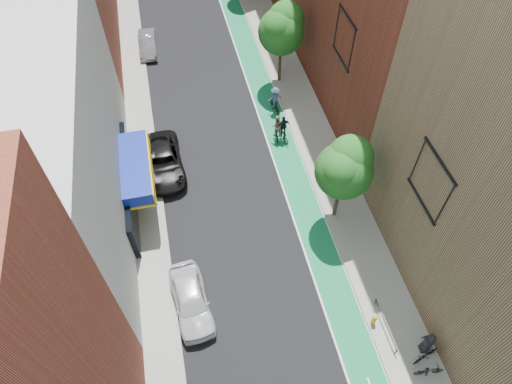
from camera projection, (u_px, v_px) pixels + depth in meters
bike_lane at (255, 69)px, 38.84m from camera, size 2.00×68.00×0.01m
sidewalk_left at (136, 85)px, 37.41m from camera, size 2.00×68.00×0.15m
sidewalk_right at (283, 65)px, 39.13m from camera, size 3.00×68.00×0.15m
building_left_white at (35, 148)px, 24.83m from camera, size 8.00×20.00×12.00m
tree_near at (345, 167)px, 25.77m from camera, size 3.40×3.36×6.42m
tree_mid at (282, 28)px, 34.03m from camera, size 3.55×3.53×6.74m
parked_car_white at (191, 300)px, 24.92m from camera, size 2.30×4.84×1.60m
parked_car_black at (163, 162)px, 31.25m from camera, size 2.79×5.69×1.55m
parked_car_silver at (147, 44)px, 39.98m from camera, size 1.59×4.16×1.35m
cyclist_lane_near at (277, 129)px, 33.07m from camera, size 0.91×1.79×2.08m
cyclist_lane_mid at (283, 131)px, 33.07m from camera, size 1.07×1.70×2.10m
cyclist_lane_far at (275, 101)px, 34.93m from camera, size 1.23×1.80×2.10m
parked_bike_mid at (429, 371)px, 22.77m from camera, size 1.59×0.63×0.93m
parked_bike_far at (426, 355)px, 23.31m from camera, size 1.65×0.96×0.82m
pedestrian at (428, 343)px, 23.24m from camera, size 0.62×0.88×1.71m
fire_hydrant at (374, 320)px, 24.49m from camera, size 0.26×0.26×0.75m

